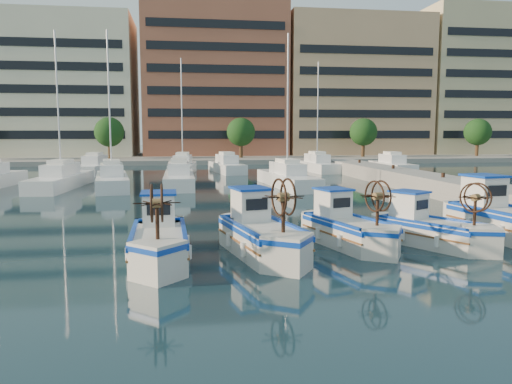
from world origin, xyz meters
The scene contains 9 objects.
ground centered at (0.00, 0.00, 0.00)m, with size 300.00×300.00×0.00m, color #18323F.
quay centered at (13.00, 8.00, 0.60)m, with size 3.00×60.00×1.20m, color gray.
waterfront centered at (9.23, 65.04, 11.10)m, with size 180.00×40.00×25.60m.
yacht_marina centered at (-3.38, 27.66, 0.53)m, with size 38.95×24.28×11.50m.
fishing_boat_a centered at (-4.79, -0.54, 0.75)m, with size 1.92×4.39×2.72m.
fishing_boat_b centered at (-1.39, -0.23, 0.77)m, with size 2.69×4.63×2.80m.
fishing_boat_c centered at (1.98, 0.70, 0.71)m, with size 2.69×4.26×2.58m.
fishing_boat_d centered at (5.01, 0.26, 0.68)m, with size 3.29×4.08×2.48m.
fishing_boat_e centered at (8.48, 0.98, 0.85)m, with size 2.66×5.07×3.08m.
Camera 1 is at (-3.92, -16.77, 4.17)m, focal length 35.00 mm.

